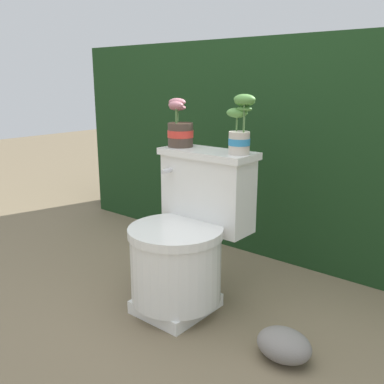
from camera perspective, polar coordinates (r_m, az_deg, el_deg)
ground_plane at (r=1.88m, az=-1.30°, el=-16.56°), size 12.00×12.00×0.00m
hedge_backdrop at (r=2.72m, az=16.37°, el=6.12°), size 3.05×0.93×1.19m
toilet at (r=1.87m, az=-0.80°, el=-6.63°), size 0.44×0.51×0.68m
potted_plant_left at (r=1.97m, az=-1.64°, el=8.47°), size 0.14×0.12×0.22m
potted_plant_midleft at (r=1.77m, az=6.48°, el=8.72°), size 0.14×0.09×0.24m
garden_stone at (r=1.66m, az=12.17°, el=-19.31°), size 0.20×0.16×0.11m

